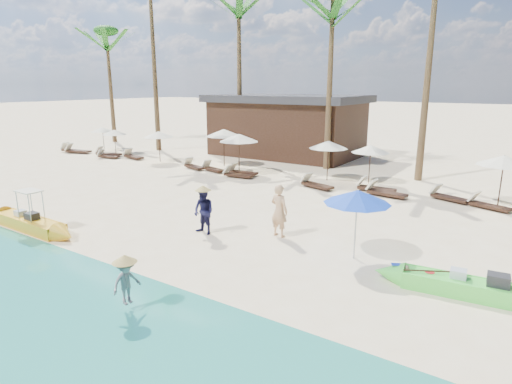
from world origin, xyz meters
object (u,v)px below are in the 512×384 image
Objects in this scene: blue_umbrella at (357,197)px; tourist at (279,211)px; yellow_canoe at (30,223)px; green_canoe at (476,289)px.

tourist is at bearing 171.46° from blue_umbrella.
blue_umbrella reaches higher than tourist.
blue_umbrella is (10.62, 3.87, 1.65)m from yellow_canoe.
tourist is at bearing 29.62° from yellow_canoe.
tourist is at bearing 164.20° from green_canoe.
green_canoe is 14.33m from yellow_canoe.
tourist is 3.04m from blue_umbrella.
green_canoe is at bearing -11.56° from blue_umbrella.
green_canoe is 3.01× the size of tourist.
yellow_canoe is 11.42m from blue_umbrella.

